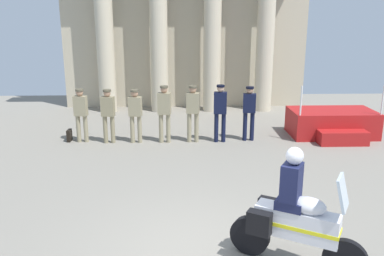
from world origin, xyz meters
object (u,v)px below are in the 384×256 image
(officer_in_row_3, at_px, (164,109))
(briefcase_on_ground, at_px, (69,135))
(officer_in_row_6, at_px, (249,109))
(officer_in_row_5, at_px, (220,109))
(officer_in_row_2, at_px, (135,112))
(officer_in_row_0, at_px, (81,111))
(officer_in_row_1, at_px, (108,112))
(reviewing_stand, at_px, (332,124))
(officer_in_row_4, at_px, (193,109))
(motorcycle_with_rider, at_px, (292,218))

(officer_in_row_3, height_order, briefcase_on_ground, officer_in_row_3)
(officer_in_row_6, xyz_separation_m, briefcase_on_ground, (-5.52, 0.09, -0.81))
(officer_in_row_5, distance_m, officer_in_row_6, 0.91)
(officer_in_row_2, bearing_deg, officer_in_row_0, 3.86)
(officer_in_row_1, height_order, officer_in_row_2, officer_in_row_1)
(officer_in_row_1, xyz_separation_m, officer_in_row_3, (1.68, -0.01, 0.06))
(officer_in_row_0, height_order, officer_in_row_3, officer_in_row_3)
(briefcase_on_ground, bearing_deg, reviewing_stand, 2.13)
(officer_in_row_0, distance_m, officer_in_row_4, 3.37)
(officer_in_row_5, height_order, briefcase_on_ground, officer_in_row_5)
(officer_in_row_3, bearing_deg, motorcycle_with_rider, 116.65)
(officer_in_row_6, xyz_separation_m, motorcycle_with_rider, (-0.44, -6.56, -0.20))
(officer_in_row_5, bearing_deg, officer_in_row_4, 7.11)
(briefcase_on_ground, bearing_deg, motorcycle_with_rider, -52.65)
(briefcase_on_ground, bearing_deg, officer_in_row_2, -5.95)
(officer_in_row_3, xyz_separation_m, briefcase_on_ground, (-2.94, 0.23, -0.85))
(officer_in_row_1, xyz_separation_m, motorcycle_with_rider, (3.81, -6.43, -0.17))
(reviewing_stand, height_order, officer_in_row_6, reviewing_stand)
(reviewing_stand, bearing_deg, officer_in_row_1, -175.71)
(officer_in_row_1, distance_m, officer_in_row_2, 0.81)
(officer_in_row_3, distance_m, briefcase_on_ground, 3.07)
(motorcycle_with_rider, distance_m, briefcase_on_ground, 8.39)
(officer_in_row_6, bearing_deg, officer_in_row_4, 11.83)
(officer_in_row_2, bearing_deg, briefcase_on_ground, 2.34)
(officer_in_row_6, bearing_deg, motorcycle_with_rider, 94.44)
(officer_in_row_5, height_order, motorcycle_with_rider, motorcycle_with_rider)
(officer_in_row_3, distance_m, officer_in_row_6, 2.58)
(officer_in_row_5, bearing_deg, briefcase_on_ground, 5.60)
(officer_in_row_6, bearing_deg, officer_in_row_5, 16.11)
(officer_in_row_6, relative_size, motorcycle_with_rider, 0.88)
(officer_in_row_4, height_order, officer_in_row_6, officer_in_row_4)
(officer_in_row_1, distance_m, officer_in_row_6, 4.26)
(reviewing_stand, bearing_deg, briefcase_on_ground, -177.87)
(reviewing_stand, bearing_deg, officer_in_row_3, -174.29)
(officer_in_row_4, height_order, officer_in_row_5, officer_in_row_5)
(officer_in_row_1, relative_size, officer_in_row_2, 1.01)
(motorcycle_with_rider, bearing_deg, officer_in_row_6, 115.81)
(officer_in_row_3, relative_size, officer_in_row_5, 0.99)
(officer_in_row_5, relative_size, officer_in_row_6, 1.05)
(officer_in_row_4, height_order, briefcase_on_ground, officer_in_row_4)
(officer_in_row_2, distance_m, officer_in_row_5, 2.55)
(reviewing_stand, xyz_separation_m, officer_in_row_0, (-7.86, -0.40, 0.57))
(reviewing_stand, height_order, officer_in_row_5, officer_in_row_5)
(reviewing_stand, relative_size, officer_in_row_0, 1.62)
(officer_in_row_3, distance_m, officer_in_row_4, 0.86)
(officer_in_row_1, bearing_deg, reviewing_stand, -167.43)
(officer_in_row_2, bearing_deg, officer_in_row_5, -171.73)
(reviewing_stand, relative_size, officer_in_row_2, 1.62)
(briefcase_on_ground, bearing_deg, officer_in_row_6, -0.97)
(officer_in_row_2, relative_size, officer_in_row_6, 0.97)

